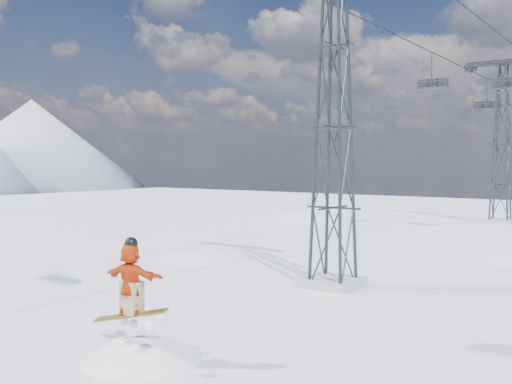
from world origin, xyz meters
The scene contains 7 objects.
ground centered at (0.00, 0.00, 0.00)m, with size 120.00×120.00×0.00m, color white.
lift_tower_near centered at (0.80, 8.00, 5.47)m, with size 5.20×1.80×11.43m.
lift_tower_far centered at (0.80, 33.00, 5.47)m, with size 5.20×1.80×11.43m.
haul_cables centered at (0.80, 19.50, 10.85)m, with size 4.46×51.00×0.06m.
lift_chair_mid centered at (3.00, 25.06, 8.72)m, with size 2.15×0.62×2.66m.
lift_chair_far centered at (-1.40, 24.65, 8.98)m, with size 1.89×0.54×2.34m.
lift_chair_extra centered at (-1.40, 37.80, 8.74)m, with size 2.12×0.61×2.63m.
Camera 1 is at (9.95, -9.43, 4.31)m, focal length 40.00 mm.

